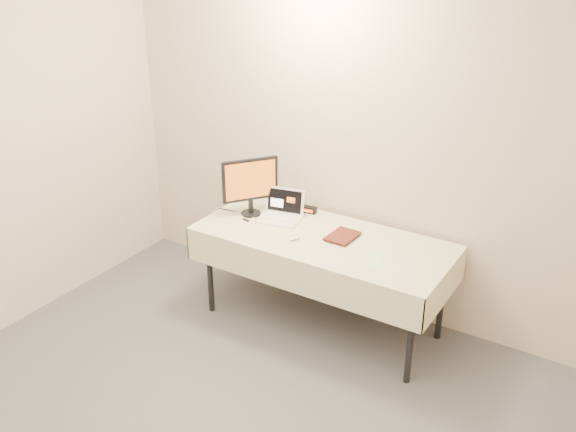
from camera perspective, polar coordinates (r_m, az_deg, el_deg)
The scene contains 9 objects.
back_wall at distance 4.75m, azimuth 5.98°, elevation 6.86°, with size 4.00×0.10×2.70m, color beige.
table at distance 4.63m, azimuth 3.11°, elevation -2.55°, with size 1.86×0.81×0.74m.
laptop at distance 4.86m, azimuth -0.59°, elevation 0.37°, with size 0.35×0.31×0.21m.
monitor at distance 4.86m, azimuth -3.39°, elevation 3.00°, with size 0.28×0.37×0.45m.
book at distance 4.59m, azimuth 3.89°, elevation -0.27°, with size 0.19×0.02×0.25m, color maroon.
alarm_clock at distance 4.97m, azimuth 1.85°, elevation 0.57°, with size 0.13×0.07×0.05m.
clicker at distance 4.55m, azimuth 0.60°, elevation -1.97°, with size 0.05×0.09×0.02m, color silver.
paper_form at distance 4.34m, azimuth 7.86°, elevation -3.80°, with size 0.10×0.26×0.00m, color #B1DFB2.
usb_dongle at distance 4.85m, azimuth -3.77°, elevation -0.35°, with size 0.06×0.02×0.01m, color black.
Camera 1 is at (1.96, -1.58, 2.79)m, focal length 40.00 mm.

